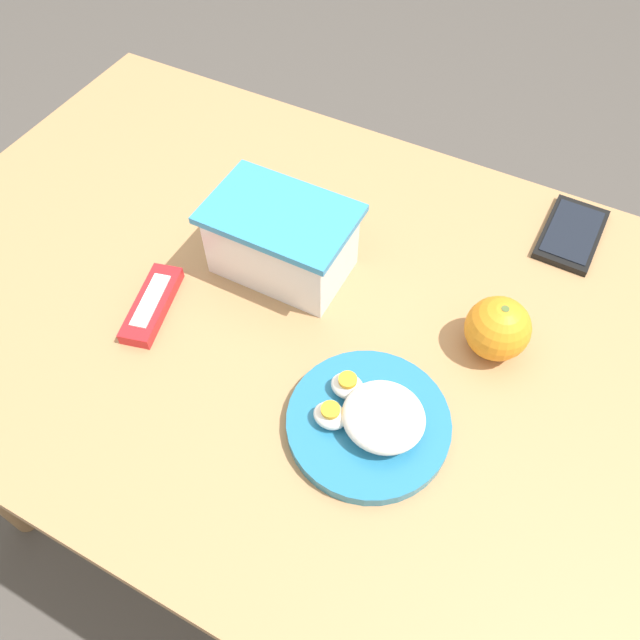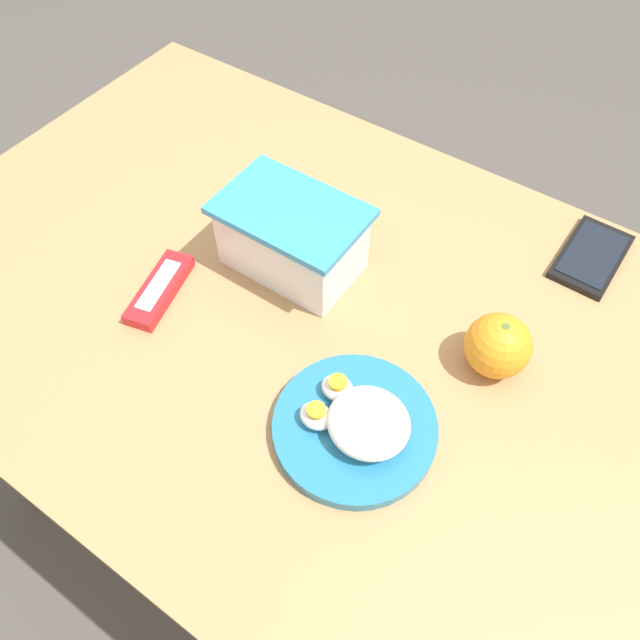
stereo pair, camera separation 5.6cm
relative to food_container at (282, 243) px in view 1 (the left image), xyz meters
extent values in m
plane|color=#4C4742|center=(0.07, -0.05, -0.79)|extent=(10.00, 10.00, 0.00)
cube|color=#AD7F51|center=(0.07, -0.05, -0.06)|extent=(1.24, 0.80, 0.03)
cylinder|color=#936C45|center=(-0.49, 0.29, -0.44)|extent=(0.06, 0.06, 0.71)
cube|color=white|center=(0.00, 0.00, 0.00)|extent=(0.18, 0.11, 0.10)
cube|color=beige|center=(0.00, 0.00, -0.02)|extent=(0.17, 0.11, 0.06)
cube|color=#338CC6|center=(0.00, 0.00, 0.06)|extent=(0.20, 0.13, 0.01)
ellipsoid|color=gray|center=(-0.05, 0.01, 0.01)|extent=(0.05, 0.04, 0.03)
ellipsoid|color=gray|center=(0.05, 0.01, 0.01)|extent=(0.06, 0.06, 0.02)
sphere|color=orange|center=(0.31, 0.00, -0.01)|extent=(0.08, 0.08, 0.08)
cylinder|color=#4C662D|center=(0.31, 0.00, 0.03)|extent=(0.01, 0.01, 0.00)
cylinder|color=teal|center=(0.22, -0.17, -0.04)|extent=(0.20, 0.20, 0.02)
ellipsoid|color=white|center=(0.23, -0.17, -0.01)|extent=(0.10, 0.09, 0.05)
ellipsoid|color=white|center=(0.18, -0.20, -0.02)|extent=(0.04, 0.03, 0.03)
cylinder|color=#F4A823|center=(0.18, -0.20, 0.00)|extent=(0.02, 0.02, 0.01)
ellipsoid|color=white|center=(0.18, -0.15, -0.02)|extent=(0.04, 0.03, 0.03)
cylinder|color=#F4A823|center=(0.18, -0.15, 0.00)|extent=(0.02, 0.02, 0.01)
cube|color=red|center=(-0.12, -0.15, -0.04)|extent=(0.07, 0.14, 0.02)
cube|color=white|center=(-0.12, -0.15, -0.03)|extent=(0.05, 0.09, 0.00)
cube|color=black|center=(0.35, 0.25, -0.04)|extent=(0.08, 0.14, 0.01)
cube|color=black|center=(0.35, 0.25, -0.04)|extent=(0.07, 0.12, 0.00)
camera|label=1|loc=(0.32, -0.50, 0.63)|focal=35.00mm
camera|label=2|loc=(0.37, -0.47, 0.63)|focal=35.00mm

